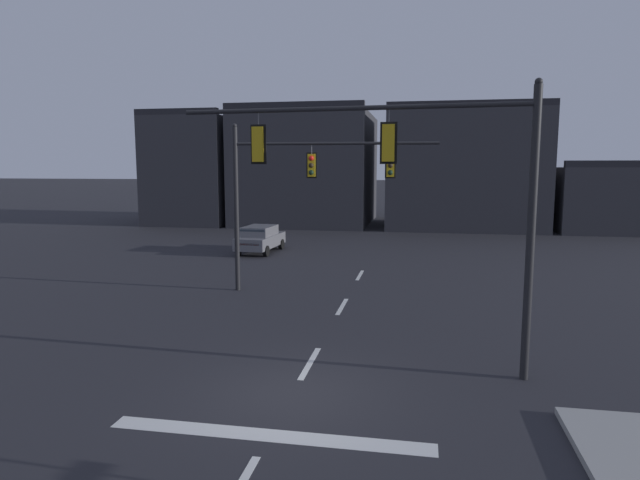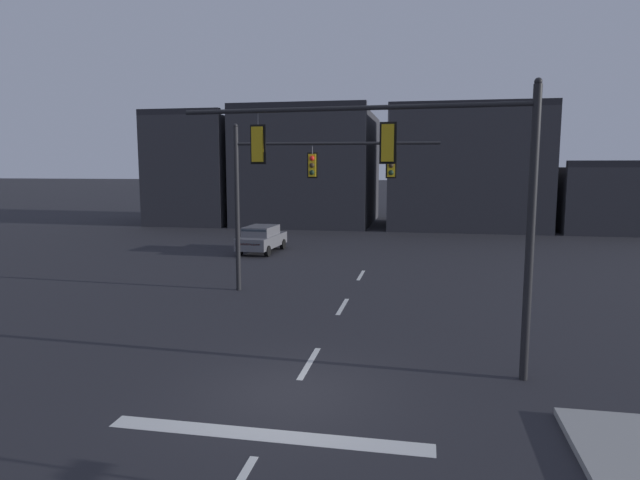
% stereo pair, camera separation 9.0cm
% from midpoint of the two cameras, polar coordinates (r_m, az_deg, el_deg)
% --- Properties ---
extents(ground_plane, '(400.00, 400.00, 0.00)m').
position_cam_midpoint_polar(ground_plane, '(13.03, -2.78, -15.63)').
color(ground_plane, '#232328').
extents(stop_bar_paint, '(6.40, 0.50, 0.01)m').
position_cam_midpoint_polar(stop_bar_paint, '(11.28, -5.29, -19.52)').
color(stop_bar_paint, silver).
rests_on(stop_bar_paint, ground).
extents(lane_centreline, '(0.16, 26.40, 0.01)m').
position_cam_midpoint_polar(lane_centreline, '(14.84, -0.93, -12.63)').
color(lane_centreline, silver).
rests_on(lane_centreline, ground).
extents(signal_mast_near_side, '(8.90, 0.79, 7.15)m').
position_cam_midpoint_polar(signal_mast_near_side, '(13.70, 10.57, 6.49)').
color(signal_mast_near_side, black).
rests_on(signal_mast_near_side, ground).
extents(signal_mast_far_side, '(8.23, 0.69, 6.87)m').
position_cam_midpoint_polar(signal_mast_far_side, '(22.28, -2.54, 6.10)').
color(signal_mast_far_side, black).
rests_on(signal_mast_far_side, ground).
extents(car_lot_nearside, '(2.11, 4.53, 1.61)m').
position_cam_midpoint_polar(car_lot_nearside, '(33.22, -6.00, 0.18)').
color(car_lot_nearside, slate).
rests_on(car_lot_nearside, ground).
extents(building_row, '(45.45, 12.95, 10.26)m').
position_cam_midpoint_polar(building_row, '(48.87, 5.62, 6.88)').
color(building_row, '#2D2D33').
rests_on(building_row, ground).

